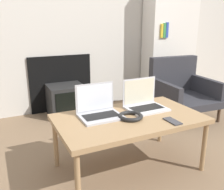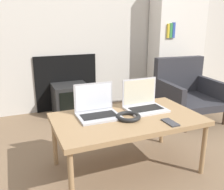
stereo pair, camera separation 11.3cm
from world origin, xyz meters
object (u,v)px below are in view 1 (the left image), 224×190
(laptop_left, at_px, (99,109))
(phone, at_px, (172,121))
(headphones, at_px, (131,116))
(tv, at_px, (66,100))
(laptop_right, at_px, (144,102))
(armchair, at_px, (181,88))

(laptop_left, height_order, phone, laptop_left)
(headphones, relative_size, tv, 0.43)
(laptop_right, relative_size, armchair, 0.44)
(laptop_left, distance_m, headphones, 0.24)
(laptop_right, bearing_deg, armchair, 33.06)
(phone, relative_size, tv, 0.34)
(phone, bearing_deg, headphones, 141.36)
(headphones, relative_size, armchair, 0.26)
(headphones, bearing_deg, phone, -38.64)
(laptop_left, height_order, laptop_right, same)
(tv, height_order, armchair, armchair)
(laptop_left, xyz_separation_m, armchair, (1.35, 0.64, -0.15))
(laptop_left, relative_size, armchair, 0.44)
(phone, distance_m, armchair, 1.35)
(armchair, bearing_deg, headphones, -141.16)
(laptop_right, height_order, tv, laptop_right)
(armchair, bearing_deg, laptop_right, -141.36)
(phone, distance_m, tv, 1.65)
(laptop_right, xyz_separation_m, headphones, (-0.21, -0.15, -0.04))
(phone, height_order, armchair, armchair)
(laptop_left, distance_m, armchair, 1.50)
(laptop_right, bearing_deg, phone, -86.33)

